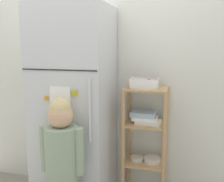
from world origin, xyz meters
TOP-DOWN VIEW (x-y plane):
  - kitchen_wall_back at (0.00, 0.35)m, footprint 2.52×0.03m
  - refrigerator at (-0.13, 0.02)m, footprint 0.62×0.63m
  - child_standing at (-0.07, -0.40)m, footprint 0.34×0.25m
  - pantry_shelf_unit at (0.47, 0.17)m, footprint 0.39×0.29m
  - fruit_bin at (0.47, 0.18)m, footprint 0.24×0.15m

SIDE VIEW (x-z plane):
  - pantry_shelf_unit at x=0.47m, z-range 0.11..1.18m
  - child_standing at x=-0.07m, z-range 0.11..1.18m
  - refrigerator at x=-0.13m, z-range 0.00..1.76m
  - fruit_bin at x=0.47m, z-range 1.06..1.14m
  - kitchen_wall_back at x=0.00m, z-range 0.00..2.26m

